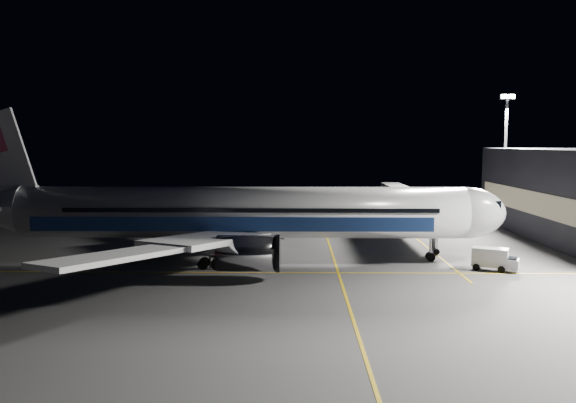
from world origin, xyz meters
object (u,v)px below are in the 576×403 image
at_px(safety_cone_a, 228,250).
at_px(floodlight_mast_north, 505,146).
at_px(jet_bridge, 411,202).
at_px(baggage_tug, 261,231).
at_px(safety_cone_c, 271,238).
at_px(airliner, 233,214).
at_px(service_truck, 494,259).
at_px(safety_cone_b, 243,238).

bearing_deg(safety_cone_a, floodlight_mast_north, 33.57).
bearing_deg(jet_bridge, baggage_tug, -171.40).
bearing_deg(jet_bridge, floodlight_mast_north, 37.74).
relative_size(baggage_tug, safety_cone_c, 5.14).
bearing_deg(safety_cone_c, floodlight_mast_north, 26.81).
xyz_separation_m(airliner, floodlight_mast_north, (41.08, 31.99, 7.21)).
bearing_deg(floodlight_mast_north, baggage_tug, -156.33).
height_order(service_truck, safety_cone_c, service_truck).
bearing_deg(jet_bridge, safety_cone_b, -166.57).
bearing_deg(safety_cone_b, safety_cone_a, -96.63).
relative_size(baggage_tug, safety_cone_b, 4.11).
xyz_separation_m(airliner, safety_cone_b, (-0.10, 12.52, -4.84)).
bearing_deg(floodlight_mast_north, safety_cone_a, -146.43).
distance_m(airliner, safety_cone_b, 13.43).
distance_m(airliner, safety_cone_c, 14.33).
distance_m(airliner, service_truck, 27.60).
distance_m(airliner, jet_bridge, 29.31).
height_order(jet_bridge, floodlight_mast_north, floodlight_mast_north).
height_order(airliner, floodlight_mast_north, floodlight_mast_north).
bearing_deg(baggage_tug, safety_cone_b, -135.57).
height_order(baggage_tug, safety_cone_b, baggage_tug).
relative_size(airliner, floodlight_mast_north, 2.97).
relative_size(service_truck, baggage_tug, 1.78).
bearing_deg(airliner, floodlight_mast_north, 37.91).
height_order(jet_bridge, safety_cone_c, jet_bridge).
distance_m(jet_bridge, safety_cone_b, 24.20).
xyz_separation_m(baggage_tug, safety_cone_c, (1.47, -1.87, -0.59)).
height_order(airliner, jet_bridge, airliner).
relative_size(airliner, baggage_tug, 23.13).
height_order(airliner, safety_cone_b, airliner).
distance_m(floodlight_mast_north, safety_cone_b, 47.11).
relative_size(service_truck, safety_cone_a, 7.47).
xyz_separation_m(airliner, safety_cone_c, (3.50, 13.00, -4.90)).
xyz_separation_m(airliner, safety_cone_a, (-1.09, 4.00, -4.85)).
distance_m(service_truck, baggage_tug, 31.61).
bearing_deg(service_truck, baggage_tug, 166.80).
bearing_deg(safety_cone_c, service_truck, -36.91).
bearing_deg(baggage_tug, service_truck, -41.51).
bearing_deg(safety_cone_c, safety_cone_b, -172.46).
relative_size(safety_cone_a, safety_cone_b, 0.98).
height_order(floodlight_mast_north, safety_cone_b, floodlight_mast_north).
distance_m(jet_bridge, baggage_tug, 21.62).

